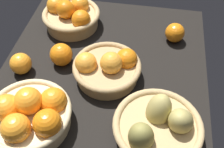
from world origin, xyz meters
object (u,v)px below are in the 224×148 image
object	(u,v)px
basket_near_right	(30,115)
loose_orange_front_gap	(175,33)
basket_center	(107,67)
loose_orange_back_gap	(21,64)
basket_far_right_pears	(158,126)
basket_near_left	(71,15)
loose_orange_side_gap	(61,55)

from	to	relation	value
basket_near_right	loose_orange_front_gap	bearing A→B (deg)	138.37
basket_center	loose_orange_back_gap	xyz separation A→B (cm)	(2.79, -29.56, -0.55)
loose_orange_front_gap	basket_far_right_pears	bearing A→B (deg)	-5.36
basket_near_right	loose_orange_back_gap	bearing A→B (deg)	-150.22
basket_far_right_pears	loose_orange_front_gap	xyz separation A→B (cm)	(-41.91, 3.93, -0.27)
basket_center	loose_orange_front_gap	size ratio (longest dim) A/B	3.12
basket_far_right_pears	loose_orange_back_gap	xyz separation A→B (cm)	(-16.54, -47.69, -0.26)
basket_center	basket_near_left	bearing A→B (deg)	-142.25
loose_orange_front_gap	basket_near_left	bearing A→B (deg)	-93.16
basket_near_left	loose_orange_side_gap	xyz separation A→B (cm)	(21.39, 2.18, -0.82)
basket_near_right	basket_far_right_pears	size ratio (longest dim) A/B	0.97
basket_near_right	loose_orange_front_gap	world-z (taller)	basket_near_right
basket_center	loose_orange_front_gap	bearing A→B (deg)	135.66
loose_orange_back_gap	basket_near_right	bearing A→B (deg)	29.78
basket_near_left	basket_near_right	world-z (taller)	basket_near_right
basket_far_right_pears	loose_orange_front_gap	bearing A→B (deg)	174.64
loose_orange_front_gap	basket_near_right	bearing A→B (deg)	-41.63
basket_near_left	loose_orange_front_gap	xyz separation A→B (cm)	(2.28, 41.31, -1.16)
loose_orange_front_gap	loose_orange_back_gap	world-z (taller)	same
basket_near_left	loose_orange_side_gap	world-z (taller)	basket_near_left
loose_orange_front_gap	loose_orange_side_gap	distance (cm)	43.55
basket_center	loose_orange_front_gap	world-z (taller)	basket_center
basket_far_right_pears	loose_orange_back_gap	size ratio (longest dim) A/B	3.46
basket_near_right	basket_near_left	bearing A→B (deg)	-178.70
loose_orange_back_gap	loose_orange_side_gap	world-z (taller)	loose_orange_side_gap
basket_center	loose_orange_side_gap	size ratio (longest dim) A/B	2.86
basket_near_right	basket_far_right_pears	xyz separation A→B (cm)	(-3.37, 36.30, -1.23)
basket_near_right	loose_orange_back_gap	xyz separation A→B (cm)	(-19.91, -11.39, -1.49)
loose_orange_front_gap	loose_orange_side_gap	bearing A→B (deg)	-63.98
basket_center	loose_orange_side_gap	bearing A→B (deg)	-101.51
basket_far_right_pears	loose_orange_front_gap	size ratio (longest dim) A/B	3.47
basket_near_left	basket_near_right	distance (cm)	47.57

